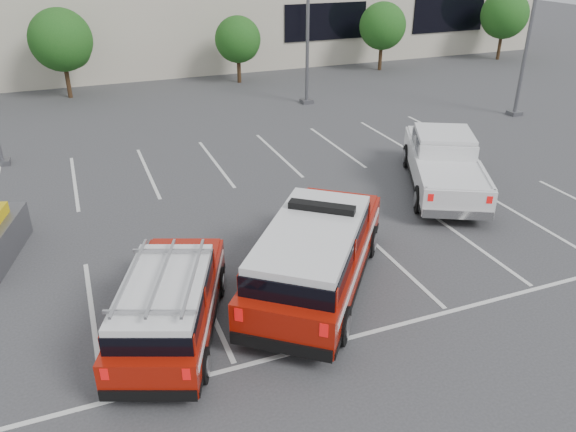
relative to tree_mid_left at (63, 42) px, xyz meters
name	(u,v)px	position (x,y,z in m)	size (l,w,h in m)	color
ground	(301,275)	(4.91, -22.05, -3.04)	(120.00, 120.00, 0.00)	#38383A
stall_markings	(250,208)	(4.91, -17.55, -3.03)	(23.00, 15.00, 0.01)	silver
tree_mid_left	(63,42)	(0.00, 0.00, 0.00)	(3.37, 3.37, 4.85)	#3F2B19
tree_mid_right	(239,41)	(10.00, 0.00, -0.54)	(2.77, 2.77, 3.99)	#3F2B19
tree_right	(383,27)	(20.00, 0.00, -0.27)	(3.07, 3.07, 4.42)	#3F2B19
tree_far_right	(505,16)	(30.00, 0.00, 0.00)	(3.37, 3.37, 4.85)	#3F2B19
light_pole_mid	(308,3)	(11.91, -6.05, 2.14)	(0.90, 0.60, 10.24)	#59595E
light_pole_right	(534,8)	(20.91, -12.05, 2.14)	(0.90, 0.60, 10.24)	#59595E
fire_chief_suv	(316,259)	(4.97, -22.80, -2.14)	(5.66, 6.35, 2.21)	#921207
white_pickup	(443,168)	(11.89, -18.48, -2.26)	(4.85, 6.66, 1.95)	silver
ladder_suv	(170,308)	(1.18, -23.33, -2.28)	(3.54, 5.20, 1.91)	#921207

